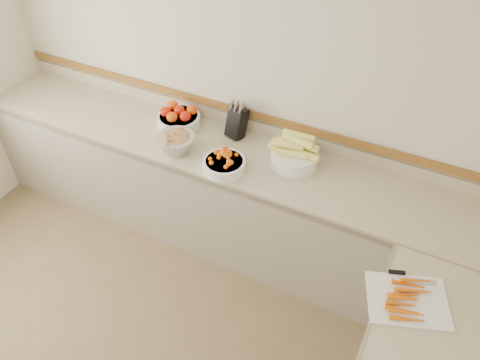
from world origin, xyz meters
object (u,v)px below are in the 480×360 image
at_px(tomato_bowl, 179,118).
at_px(rhubarb_bowl, 176,142).
at_px(knife_block, 237,122).
at_px(cherry_tomato_bowl, 224,163).
at_px(corn_bowl, 295,154).
at_px(cutting_board, 408,299).

height_order(tomato_bowl, rhubarb_bowl, tomato_bowl).
bearing_deg(knife_block, cherry_tomato_bowl, -75.62).
bearing_deg(corn_bowl, cutting_board, -39.62).
bearing_deg(cherry_tomato_bowl, knife_block, 104.38).
relative_size(tomato_bowl, rhubarb_bowl, 1.18).
relative_size(tomato_bowl, cutting_board, 0.67).
relative_size(cherry_tomato_bowl, cutting_board, 0.60).
bearing_deg(rhubarb_bowl, cutting_board, -17.00).
bearing_deg(cutting_board, rhubarb_bowl, 163.00).
relative_size(cherry_tomato_bowl, rhubarb_bowl, 1.05).
relative_size(knife_block, rhubarb_bowl, 1.09).
xyz_separation_m(tomato_bowl, corn_bowl, (0.96, -0.03, 0.02)).
distance_m(knife_block, cherry_tomato_bowl, 0.41).
xyz_separation_m(knife_block, corn_bowl, (0.50, -0.12, -0.04)).
xyz_separation_m(knife_block, rhubarb_bowl, (-0.30, -0.36, -0.04)).
bearing_deg(tomato_bowl, knife_block, 10.08).
bearing_deg(knife_block, tomato_bowl, -169.92).
xyz_separation_m(tomato_bowl, cutting_board, (1.90, -0.81, -0.05)).
xyz_separation_m(corn_bowl, cutting_board, (0.94, -0.78, -0.07)).
relative_size(tomato_bowl, cherry_tomato_bowl, 1.12).
distance_m(knife_block, tomato_bowl, 0.47).
distance_m(rhubarb_bowl, cutting_board, 1.82).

